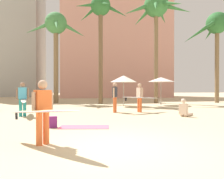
{
  "coord_description": "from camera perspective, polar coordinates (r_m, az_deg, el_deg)",
  "views": [
    {
      "loc": [
        -0.9,
        -5.49,
        1.48
      ],
      "look_at": [
        0.6,
        4.36,
        1.41
      ],
      "focal_mm": 35.54,
      "sensor_mm": 36.0,
      "label": 1
    }
  ],
  "objects": [
    {
      "name": "ground",
      "position": [
        5.76,
        0.63,
        -14.46
      ],
      "size": [
        120.0,
        120.0,
        0.0
      ],
      "primitive_type": "plane",
      "color": "#C6B28C"
    },
    {
      "name": "hotel_tower_gray",
      "position": [
        48.24,
        -26.26,
        17.72
      ],
      "size": [
        13.9,
        11.18,
        31.74
      ],
      "primitive_type": "cube",
      "color": "#A8A8A3",
      "rests_on": "ground"
    },
    {
      "name": "beach_towel",
      "position": [
        8.51,
        -7.16,
        -9.54
      ],
      "size": [
        1.96,
        1.11,
        0.01
      ],
      "primitive_type": "cube",
      "rotation": [
        0.0,
        0.0,
        -0.13
      ],
      "color": "#EF6684",
      "rests_on": "ground"
    },
    {
      "name": "backpack",
      "position": [
        8.59,
        -14.96,
        -8.14
      ],
      "size": [
        0.32,
        0.27,
        0.42
      ],
      "rotation": [
        0.0,
        0.0,
        1.71
      ],
      "color": "#73266D",
      "rests_on": "ground"
    },
    {
      "name": "palm_tree_far_left",
      "position": [
        21.71,
        -3.01,
        18.82
      ],
      "size": [
        4.95,
        5.21,
        10.03
      ],
      "color": "brown",
      "rests_on": "ground"
    },
    {
      "name": "person_near_right",
      "position": [
        12.49,
        -21.87,
        -2.09
      ],
      "size": [
        0.99,
        3.02,
        1.77
      ],
      "rotation": [
        0.0,
        0.0,
        4.87
      ],
      "color": "teal",
      "rests_on": "ground"
    },
    {
      "name": "person_mid_left",
      "position": [
        12.13,
        18.2,
        -5.05
      ],
      "size": [
        0.94,
        0.85,
        0.93
      ],
      "rotation": [
        0.0,
        0.0,
        0.66
      ],
      "color": "beige",
      "rests_on": "ground"
    },
    {
      "name": "cafe_umbrella_2",
      "position": [
        18.01,
        3.01,
        2.75
      ],
      "size": [
        2.21,
        2.21,
        2.49
      ],
      "color": "gray",
      "rests_on": "ground"
    },
    {
      "name": "person_mid_center",
      "position": [
        13.36,
        0.74,
        -1.68
      ],
      "size": [
        0.36,
        0.59,
        1.8
      ],
      "rotation": [
        0.0,
        0.0,
        2.72
      ],
      "color": "orange",
      "rests_on": "ground"
    },
    {
      "name": "palm_tree_far_right",
      "position": [
        25.32,
        25.41,
        14.05
      ],
      "size": [
        6.53,
        6.95,
        9.05
      ],
      "color": "brown",
      "rests_on": "ground"
    },
    {
      "name": "person_mid_right",
      "position": [
        5.93,
        -17.59,
        -5.06
      ],
      "size": [
        2.21,
        2.27,
        1.68
      ],
      "rotation": [
        0.0,
        0.0,
        5.4
      ],
      "color": "orange",
      "rests_on": "ground"
    },
    {
      "name": "hotel_pink",
      "position": [
        38.21,
        0.58,
        11.49
      ],
      "size": [
        17.29,
        9.16,
        17.65
      ],
      "primitive_type": "cube",
      "color": "#DB9989",
      "rests_on": "ground"
    },
    {
      "name": "palm_tree_right",
      "position": [
        23.05,
        -14.23,
        14.8
      ],
      "size": [
        5.96,
        5.98,
        8.86
      ],
      "color": "brown",
      "rests_on": "ground"
    },
    {
      "name": "cafe_umbrella_3",
      "position": [
        19.47,
        12.48,
        2.51
      ],
      "size": [
        2.26,
        2.26,
        2.4
      ],
      "color": "gray",
      "rests_on": "ground"
    },
    {
      "name": "person_far_right",
      "position": [
        13.46,
        7.26,
        -1.9
      ],
      "size": [
        2.69,
        1.45,
        1.76
      ],
      "rotation": [
        0.0,
        0.0,
        0.3
      ],
      "color": "orange",
      "rests_on": "ground"
    },
    {
      "name": "palm_tree_center",
      "position": [
        23.26,
        11.36,
        19.38
      ],
      "size": [
        6.72,
        6.26,
        10.72
      ],
      "color": "brown",
      "rests_on": "ground"
    }
  ]
}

